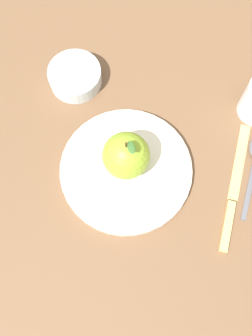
# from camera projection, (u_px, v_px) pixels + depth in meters

# --- Properties ---
(ground_plane) EXTENTS (2.40, 2.40, 0.00)m
(ground_plane) POSITION_uv_depth(u_px,v_px,m) (147.00, 171.00, 0.70)
(ground_plane) COLOR brown
(dinner_plate) EXTENTS (0.24, 0.24, 0.02)m
(dinner_plate) POSITION_uv_depth(u_px,v_px,m) (126.00, 170.00, 0.69)
(dinner_plate) COLOR silver
(dinner_plate) RESTS_ON ground_plane
(apple) EXTENTS (0.08, 0.08, 0.10)m
(apple) POSITION_uv_depth(u_px,v_px,m) (126.00, 156.00, 0.65)
(apple) COLOR #8CB22D
(apple) RESTS_ON dinner_plate
(side_bowl) EXTENTS (0.10, 0.10, 0.03)m
(side_bowl) POSITION_uv_depth(u_px,v_px,m) (75.00, 75.00, 0.74)
(side_bowl) COLOR silver
(side_bowl) RESTS_ON ground_plane
(knife) EXTENTS (0.11, 0.23, 0.01)m
(knife) POSITION_uv_depth(u_px,v_px,m) (233.00, 196.00, 0.68)
(knife) COLOR #D8B766
(knife) RESTS_ON ground_plane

